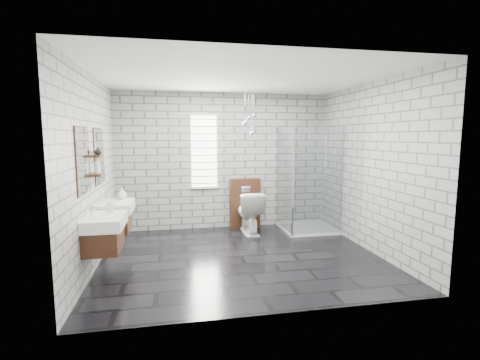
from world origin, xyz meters
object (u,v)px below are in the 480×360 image
object	(u,v)px
vanity_right	(114,208)
toilet	(249,212)
vanity_left	(102,223)
shower_enclosure	(305,206)
cistern_panel	(245,203)

from	to	relation	value
vanity_right	toilet	distance (m)	2.51
vanity_left	vanity_right	bearing A→B (deg)	90.00
vanity_left	shower_enclosure	distance (m)	3.84
cistern_panel	shower_enclosure	xyz separation A→B (m)	(1.09, -0.52, 0.00)
cistern_panel	toilet	xyz separation A→B (m)	(0.00, -0.41, -0.10)
vanity_left	cistern_panel	xyz separation A→B (m)	(2.32, 2.27, -0.26)
shower_enclosure	toilet	xyz separation A→B (m)	(-1.09, 0.11, -0.10)
vanity_right	toilet	bearing A→B (deg)	21.27
vanity_left	toilet	xyz separation A→B (m)	(2.32, 1.86, -0.35)
vanity_right	shower_enclosure	xyz separation A→B (m)	(3.41, 0.80, -0.25)
cistern_panel	shower_enclosure	distance (m)	1.21
vanity_left	shower_enclosure	world-z (taller)	shower_enclosure
shower_enclosure	toilet	bearing A→B (deg)	174.45
shower_enclosure	cistern_panel	bearing A→B (deg)	154.66
vanity_left	vanity_right	distance (m)	0.95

